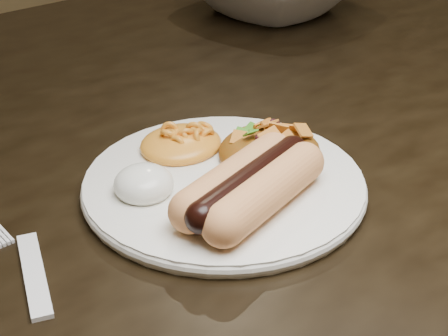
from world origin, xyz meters
TOP-DOWN VIEW (x-y plane):
  - table at (0.00, 0.00)m, footprint 1.60×0.90m
  - plate at (-0.02, -0.16)m, footprint 0.30×0.30m
  - hotdog at (-0.03, -0.20)m, footprint 0.13×0.09m
  - mac_and_cheese at (-0.02, -0.09)m, footprint 0.10×0.09m
  - sour_cream at (-0.09, -0.13)m, footprint 0.07×0.07m
  - taco_salad at (0.03, -0.15)m, footprint 0.10×0.09m
  - fork at (-0.20, -0.16)m, footprint 0.07×0.15m

SIDE VIEW (x-z plane):
  - table at x=0.00m, z-range 0.28..1.03m
  - fork at x=-0.20m, z-range 0.75..0.75m
  - plate at x=-0.02m, z-range 0.75..0.76m
  - mac_and_cheese at x=-0.02m, z-range 0.76..0.79m
  - sour_cream at x=-0.09m, z-range 0.76..0.79m
  - taco_salad at x=0.03m, z-range 0.76..0.80m
  - hotdog at x=-0.03m, z-range 0.76..0.80m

